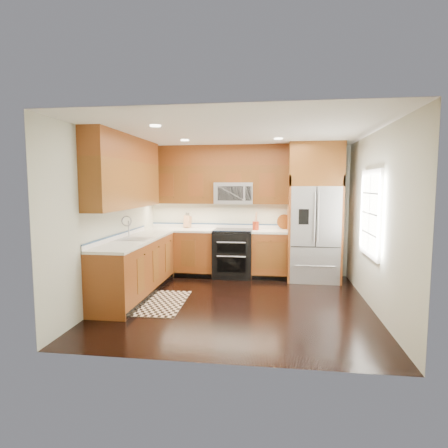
# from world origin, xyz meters

# --- Properties ---
(ground) EXTENTS (4.00, 4.00, 0.00)m
(ground) POSITION_xyz_m (0.00, 0.00, 0.00)
(ground) COLOR black
(ground) RESTS_ON ground
(wall_back) EXTENTS (4.00, 0.02, 2.60)m
(wall_back) POSITION_xyz_m (0.00, 2.00, 1.30)
(wall_back) COLOR beige
(wall_back) RESTS_ON ground
(wall_left) EXTENTS (0.02, 4.00, 2.60)m
(wall_left) POSITION_xyz_m (-2.00, 0.00, 1.30)
(wall_left) COLOR beige
(wall_left) RESTS_ON ground
(wall_right) EXTENTS (0.02, 4.00, 2.60)m
(wall_right) POSITION_xyz_m (2.00, 0.00, 1.30)
(wall_right) COLOR beige
(wall_right) RESTS_ON ground
(window) EXTENTS (0.04, 1.10, 1.30)m
(window) POSITION_xyz_m (1.98, 0.20, 1.40)
(window) COLOR white
(window) RESTS_ON ground
(base_cabinets) EXTENTS (2.85, 3.00, 0.90)m
(base_cabinets) POSITION_xyz_m (-1.23, 0.90, 0.45)
(base_cabinets) COLOR brown
(base_cabinets) RESTS_ON ground
(countertop) EXTENTS (2.86, 3.01, 0.04)m
(countertop) POSITION_xyz_m (-1.09, 1.01, 0.92)
(countertop) COLOR white
(countertop) RESTS_ON base_cabinets
(upper_cabinets) EXTENTS (2.85, 3.00, 1.15)m
(upper_cabinets) POSITION_xyz_m (-1.15, 1.09, 2.02)
(upper_cabinets) COLOR brown
(upper_cabinets) RESTS_ON ground
(range) EXTENTS (0.76, 0.67, 0.95)m
(range) POSITION_xyz_m (-0.25, 1.67, 0.47)
(range) COLOR black
(range) RESTS_ON ground
(microwave) EXTENTS (0.76, 0.40, 0.42)m
(microwave) POSITION_xyz_m (-0.25, 1.80, 1.66)
(microwave) COLOR #B2B2B7
(microwave) RESTS_ON ground
(refrigerator) EXTENTS (0.98, 0.75, 2.60)m
(refrigerator) POSITION_xyz_m (1.30, 1.63, 1.30)
(refrigerator) COLOR #B2B2B7
(refrigerator) RESTS_ON ground
(sink_faucet) EXTENTS (0.54, 0.44, 0.37)m
(sink_faucet) POSITION_xyz_m (-1.73, 0.23, 0.99)
(sink_faucet) COLOR #B2B2B7
(sink_faucet) RESTS_ON countertop
(rug) EXTENTS (0.82, 1.32, 0.01)m
(rug) POSITION_xyz_m (-1.20, -0.16, 0.01)
(rug) COLOR black
(rug) RESTS_ON ground
(knife_block) EXTENTS (0.14, 0.17, 0.31)m
(knife_block) POSITION_xyz_m (-1.23, 1.92, 1.07)
(knife_block) COLOR tan
(knife_block) RESTS_ON countertop
(utensil_crock) EXTENTS (0.15, 0.15, 0.36)m
(utensil_crock) POSITION_xyz_m (0.19, 1.71, 1.06)
(utensil_crock) COLOR #9E2C13
(utensil_crock) RESTS_ON countertop
(cutting_board) EXTENTS (0.38, 0.38, 0.02)m
(cutting_board) POSITION_xyz_m (0.75, 1.94, 0.95)
(cutting_board) COLOR brown
(cutting_board) RESTS_ON countertop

